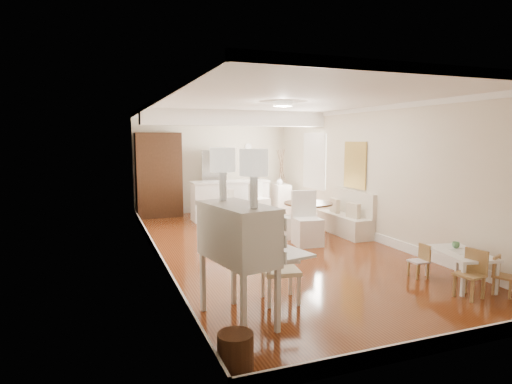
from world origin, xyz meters
TOP-DOWN VIEW (x-y plane):
  - room at (0.04, 0.32)m, footprint 9.00×9.04m
  - secretary_bureau at (-1.70, -3.06)m, footprint 1.29×1.31m
  - gustavian_armchair at (-0.99, -2.67)m, footprint 0.57×0.57m
  - wicker_basket at (-2.05, -4.05)m, footprint 0.35×0.35m
  - kids_table at (1.74, -3.01)m, footprint 0.79×1.10m
  - kids_chair_a at (1.43, -3.46)m, footprint 0.38×0.38m
  - kids_chair_b at (1.41, -2.52)m, footprint 0.26×0.26m
  - kids_chair_c at (1.97, -3.55)m, footprint 0.34×0.34m
  - banquette at (1.99, 0.50)m, footprint 0.52×1.60m
  - dining_table at (1.18, 0.71)m, footprint 1.20×1.20m
  - slip_chair_near at (0.74, -0.11)m, footprint 0.57×0.59m
  - slip_chair_far at (0.73, 0.57)m, footprint 0.60×0.59m
  - breakfast_counter at (0.10, 3.10)m, footprint 2.05×0.65m
  - bar_stool_left at (-0.22, 2.31)m, footprint 0.44×0.44m
  - bar_stool_right at (0.65, 2.36)m, footprint 0.51×0.51m
  - pantry_cabinet at (-1.60, 4.18)m, footprint 1.20×0.60m
  - fridge at (0.30, 4.15)m, footprint 0.75×0.65m
  - sideboard at (1.78, 3.53)m, footprint 0.53×0.93m
  - pencil_cup at (1.84, -2.81)m, footprint 0.13×0.13m
  - branch_vase at (1.73, 3.55)m, footprint 0.22×0.22m

SIDE VIEW (x-z plane):
  - wicker_basket at x=-2.05m, z-range 0.00..0.34m
  - kids_table at x=1.74m, z-range 0.00..0.50m
  - kids_chair_b at x=1.41m, z-range 0.00..0.52m
  - kids_chair_c at x=1.97m, z-range 0.00..0.54m
  - kids_chair_a at x=1.43m, z-range 0.00..0.66m
  - dining_table at x=1.18m, z-range 0.00..0.73m
  - sideboard at x=1.78m, z-range 0.00..0.84m
  - gustavian_armchair at x=-0.99m, z-range 0.00..0.87m
  - bar_stool_left at x=-0.22m, z-range 0.00..0.89m
  - slip_chair_far at x=0.73m, z-range 0.00..0.92m
  - banquette at x=1.99m, z-range 0.00..0.98m
  - bar_stool_right at x=0.65m, z-range 0.00..1.01m
  - breakfast_counter at x=0.10m, z-range 0.00..1.03m
  - pencil_cup at x=1.84m, z-range 0.50..0.58m
  - slip_chair_near at x=0.74m, z-range 0.00..1.08m
  - secretary_bureau at x=-1.70m, z-range 0.00..1.39m
  - fridge at x=0.30m, z-range 0.00..1.80m
  - branch_vase at x=1.73m, z-range 0.84..1.04m
  - pantry_cabinet at x=-1.60m, z-range 0.00..2.30m
  - room at x=0.04m, z-range 0.57..3.39m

